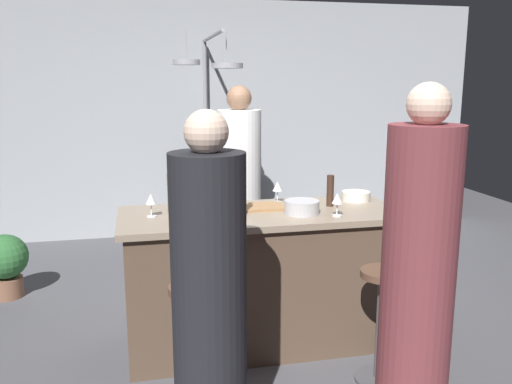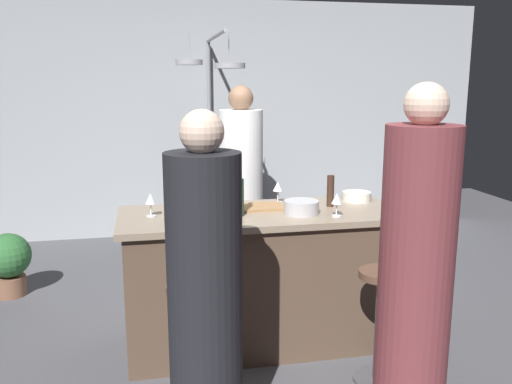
% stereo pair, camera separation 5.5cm
% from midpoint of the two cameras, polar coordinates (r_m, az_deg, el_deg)
% --- Properties ---
extents(ground_plane, '(9.00, 9.00, 0.00)m').
position_cam_midpoint_polar(ground_plane, '(3.77, 0.91, -15.53)').
color(ground_plane, '#4C4C51').
extents(back_wall, '(6.40, 0.16, 2.60)m').
position_cam_midpoint_polar(back_wall, '(6.18, -4.86, 7.68)').
color(back_wall, '#9EA3A8').
rests_on(back_wall, ground_plane).
extents(kitchen_island, '(1.80, 0.72, 0.90)m').
position_cam_midpoint_polar(kitchen_island, '(3.58, 0.94, -9.08)').
color(kitchen_island, brown).
rests_on(kitchen_island, ground_plane).
extents(stove_range, '(0.80, 0.64, 0.89)m').
position_cam_midpoint_polar(stove_range, '(5.91, -4.26, -0.86)').
color(stove_range, '#47474C').
rests_on(stove_range, ground_plane).
extents(chef, '(0.36, 0.36, 1.69)m').
position_cam_midpoint_polar(chef, '(4.49, -1.21, -0.42)').
color(chef, white).
rests_on(chef, ground_plane).
extents(bar_stool_left, '(0.28, 0.28, 0.68)m').
position_cam_midpoint_polar(bar_stool_left, '(2.98, -6.24, -15.25)').
color(bar_stool_left, '#4C4C51').
rests_on(bar_stool_left, ground_plane).
extents(guest_left, '(0.34, 0.34, 1.61)m').
position_cam_midpoint_polar(guest_left, '(2.49, -4.76, -11.41)').
color(guest_left, black).
rests_on(guest_left, ground_plane).
extents(bar_stool_right, '(0.28, 0.28, 0.68)m').
position_cam_midpoint_polar(bar_stool_right, '(3.24, 13.46, -13.19)').
color(bar_stool_right, '#4C4C51').
rests_on(bar_stool_right, ground_plane).
extents(guest_right, '(0.36, 0.36, 1.72)m').
position_cam_midpoint_polar(guest_right, '(2.80, 17.10, -8.12)').
color(guest_right, brown).
rests_on(guest_right, ground_plane).
extents(overhead_pot_rack, '(0.61, 1.32, 2.17)m').
position_cam_midpoint_polar(overhead_pot_rack, '(5.35, -4.41, 10.65)').
color(overhead_pot_rack, gray).
rests_on(overhead_pot_rack, ground_plane).
extents(potted_plant, '(0.36, 0.36, 0.52)m').
position_cam_midpoint_polar(potted_plant, '(4.82, -24.43, -6.62)').
color(potted_plant, brown).
rests_on(potted_plant, ground_plane).
extents(cutting_board, '(0.32, 0.22, 0.02)m').
position_cam_midpoint_polar(cutting_board, '(3.54, 0.83, -1.61)').
color(cutting_board, '#997047').
rests_on(cutting_board, kitchen_island).
extents(pepper_mill, '(0.05, 0.05, 0.21)m').
position_cam_midpoint_polar(pepper_mill, '(3.62, 8.32, 0.11)').
color(pepper_mill, '#382319').
rests_on(pepper_mill, kitchen_island).
extents(wine_bottle_rose, '(0.07, 0.07, 0.32)m').
position_cam_midpoint_polar(wine_bottle_rose, '(3.31, -5.66, -0.57)').
color(wine_bottle_rose, '#B78C8E').
rests_on(wine_bottle_rose, kitchen_island).
extents(wine_bottle_green, '(0.07, 0.07, 0.32)m').
position_cam_midpoint_polar(wine_bottle_green, '(3.33, -1.42, -0.44)').
color(wine_bottle_green, '#193D23').
rests_on(wine_bottle_green, kitchen_island).
extents(wine_bottle_dark, '(0.07, 0.07, 0.33)m').
position_cam_midpoint_polar(wine_bottle_dark, '(3.46, -2.95, 0.08)').
color(wine_bottle_dark, black).
rests_on(wine_bottle_dark, kitchen_island).
extents(wine_bottle_white, '(0.07, 0.07, 0.33)m').
position_cam_midpoint_polar(wine_bottle_white, '(3.50, -8.38, 0.11)').
color(wine_bottle_white, gray).
rests_on(wine_bottle_white, kitchen_island).
extents(wine_bottle_red, '(0.07, 0.07, 0.33)m').
position_cam_midpoint_polar(wine_bottle_red, '(3.17, -7.96, -1.08)').
color(wine_bottle_red, '#143319').
rests_on(wine_bottle_red, kitchen_island).
extents(wine_glass_near_left_guest, '(0.07, 0.07, 0.15)m').
position_cam_midpoint_polar(wine_glass_near_left_guest, '(3.70, 2.75, 0.48)').
color(wine_glass_near_left_guest, silver).
rests_on(wine_glass_near_left_guest, kitchen_island).
extents(wine_glass_near_right_guest, '(0.07, 0.07, 0.15)m').
position_cam_midpoint_polar(wine_glass_near_right_guest, '(3.37, -10.65, -0.82)').
color(wine_glass_near_right_guest, silver).
rests_on(wine_glass_near_right_guest, kitchen_island).
extents(wine_glass_by_chef, '(0.07, 0.07, 0.15)m').
position_cam_midpoint_polar(wine_glass_by_chef, '(3.35, 9.02, -0.82)').
color(wine_glass_by_chef, silver).
rests_on(wine_glass_by_chef, kitchen_island).
extents(mixing_bowl_steel, '(0.22, 0.22, 0.08)m').
position_cam_midpoint_polar(mixing_bowl_steel, '(3.41, 5.29, -1.62)').
color(mixing_bowl_steel, '#B7B7BC').
rests_on(mixing_bowl_steel, kitchen_island).
extents(mixing_bowl_ceramic, '(0.20, 0.20, 0.06)m').
position_cam_midpoint_polar(mixing_bowl_ceramic, '(3.84, 11.02, -0.44)').
color(mixing_bowl_ceramic, silver).
rests_on(mixing_bowl_ceramic, kitchen_island).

